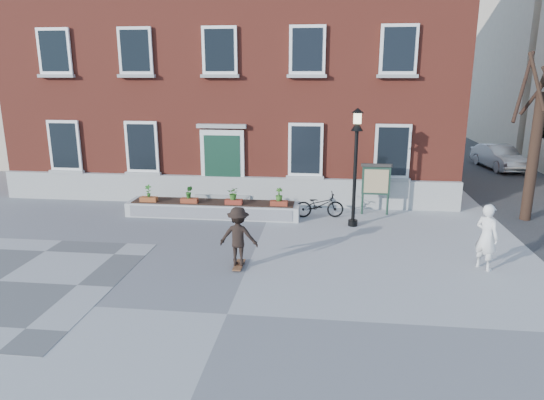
# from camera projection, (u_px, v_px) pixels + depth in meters

# --- Properties ---
(ground) EXTENTS (100.00, 100.00, 0.00)m
(ground) POSITION_uv_depth(u_px,v_px,m) (227.00, 314.00, 10.36)
(ground) COLOR #939396
(ground) RESTS_ON ground
(distant_building) EXTENTS (10.00, 12.00, 13.00)m
(distant_building) POSITION_uv_depth(u_px,v_px,m) (5.00, 48.00, 29.94)
(distant_building) COLOR beige
(distant_building) RESTS_ON ground
(bicycle) EXTENTS (1.79, 0.83, 0.91)m
(bicycle) POSITION_uv_depth(u_px,v_px,m) (319.00, 205.00, 17.21)
(bicycle) COLOR black
(bicycle) RESTS_ON ground
(parked_car) EXTENTS (2.00, 4.10, 1.29)m
(parked_car) POSITION_uv_depth(u_px,v_px,m) (499.00, 157.00, 25.88)
(parked_car) COLOR silver
(parked_car) RESTS_ON ground
(bystander) EXTENTS (0.72, 0.77, 1.76)m
(bystander) POSITION_uv_depth(u_px,v_px,m) (487.00, 237.00, 12.56)
(bystander) COLOR silver
(bystander) RESTS_ON ground
(brick_building) EXTENTS (18.40, 10.85, 12.60)m
(brick_building) POSITION_uv_depth(u_px,v_px,m) (243.00, 44.00, 22.41)
(brick_building) COLOR maroon
(brick_building) RESTS_ON ground
(planter_assembly) EXTENTS (6.20, 1.12, 1.15)m
(planter_assembly) POSITION_uv_depth(u_px,v_px,m) (214.00, 208.00, 17.40)
(planter_assembly) COLOR beige
(planter_assembly) RESTS_ON ground
(bare_tree) EXTENTS (1.83, 1.83, 6.16)m
(bare_tree) POSITION_uv_depth(u_px,v_px,m) (536.00, 141.00, 16.34)
(bare_tree) COLOR #311F16
(bare_tree) RESTS_ON ground
(lamp_post) EXTENTS (0.40, 0.40, 3.93)m
(lamp_post) POSITION_uv_depth(u_px,v_px,m) (356.00, 151.00, 15.72)
(lamp_post) COLOR black
(lamp_post) RESTS_ON ground
(notice_board) EXTENTS (1.10, 0.16, 1.87)m
(notice_board) POSITION_uv_depth(u_px,v_px,m) (376.00, 181.00, 17.35)
(notice_board) COLOR #183123
(notice_board) RESTS_ON ground
(skateboarder) EXTENTS (1.04, 0.78, 1.65)m
(skateboarder) POSITION_uv_depth(u_px,v_px,m) (238.00, 236.00, 12.67)
(skateboarder) COLOR brown
(skateboarder) RESTS_ON ground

